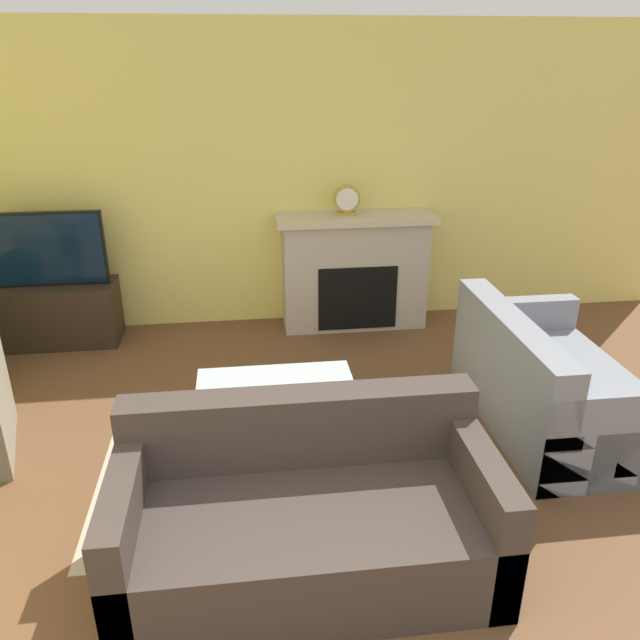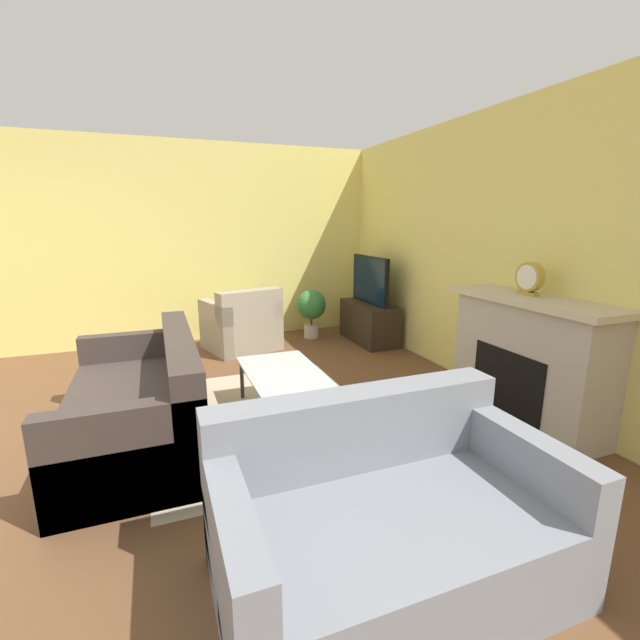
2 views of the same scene
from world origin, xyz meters
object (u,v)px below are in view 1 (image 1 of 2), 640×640
object	(u,v)px
couch_loveseat	(549,387)
coffee_table	(276,391)
tv	(48,249)
couch_sectional	(306,517)
mantel_clock	(347,200)

from	to	relation	value
couch_loveseat	coffee_table	distance (m)	1.88
tv	couch_loveseat	size ratio (longest dim) A/B	0.60
couch_sectional	coffee_table	bearing A→B (deg)	93.97
couch_loveseat	mantel_clock	world-z (taller)	mantel_clock
tv	mantel_clock	size ratio (longest dim) A/B	3.50
tv	mantel_clock	xyz separation A→B (m)	(2.59, 0.09, 0.34)
couch_sectional	mantel_clock	world-z (taller)	mantel_clock
couch_loveseat	mantel_clock	xyz separation A→B (m)	(-1.11, 1.92, 0.92)
tv	couch_loveseat	bearing A→B (deg)	-26.30
tv	mantel_clock	world-z (taller)	mantel_clock
couch_sectional	mantel_clock	bearing A→B (deg)	77.12
tv	couch_loveseat	xyz separation A→B (m)	(3.69, -1.83, -0.58)
tv	couch_sectional	size ratio (longest dim) A/B	0.51
coffee_table	mantel_clock	bearing A→B (deg)	67.66
coffee_table	mantel_clock	world-z (taller)	mantel_clock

